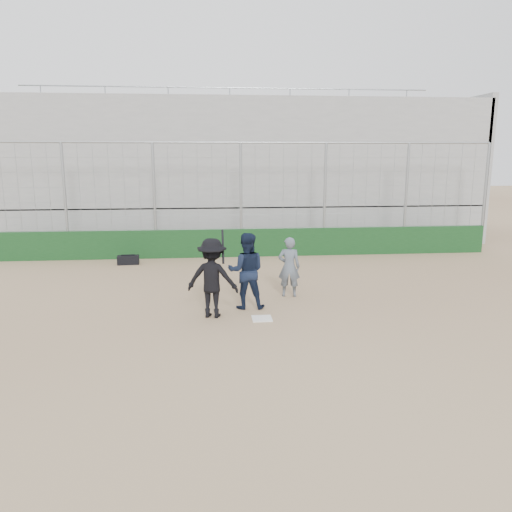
{
  "coord_description": "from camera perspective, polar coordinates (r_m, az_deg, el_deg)",
  "views": [
    {
      "loc": [
        -1.13,
        -10.54,
        3.6
      ],
      "look_at": [
        0.0,
        1.4,
        1.15
      ],
      "focal_mm": 35.0,
      "sensor_mm": 36.0,
      "label": 1
    }
  ],
  "objects": [
    {
      "name": "ground",
      "position": [
        11.2,
        0.68,
        -7.21
      ],
      "size": [
        90.0,
        90.0,
        0.0
      ],
      "primitive_type": "plane",
      "color": "brown",
      "rests_on": "ground"
    },
    {
      "name": "home_plate",
      "position": [
        11.19,
        0.68,
        -7.16
      ],
      "size": [
        0.44,
        0.44,
        0.02
      ],
      "primitive_type": "cube",
      "color": "white",
      "rests_on": "ground"
    },
    {
      "name": "backstop",
      "position": [
        17.77,
        -1.71,
        3.0
      ],
      "size": [
        18.1,
        0.25,
        4.04
      ],
      "color": "#103415",
      "rests_on": "ground"
    },
    {
      "name": "bleachers",
      "position": [
        22.53,
        -2.57,
        9.82
      ],
      "size": [
        20.25,
        6.7,
        6.98
      ],
      "color": "gray",
      "rests_on": "ground"
    },
    {
      "name": "batter_at_plate",
      "position": [
        11.17,
        -5.02,
        -2.51
      ],
      "size": [
        1.28,
        0.93,
        1.94
      ],
      "color": "black",
      "rests_on": "ground"
    },
    {
      "name": "catcher_crouched",
      "position": [
        11.78,
        -1.11,
        -3.17
      ],
      "size": [
        0.94,
        0.76,
        1.22
      ],
      "color": "black",
      "rests_on": "ground"
    },
    {
      "name": "umpire",
      "position": [
        12.8,
        3.79,
        -1.59
      ],
      "size": [
        0.62,
        0.46,
        1.39
      ],
      "primitive_type": "imported",
      "rotation": [
        0.0,
        0.0,
        2.97
      ],
      "color": "#515B67",
      "rests_on": "ground"
    },
    {
      "name": "equipment_bag",
      "position": [
        17.13,
        -14.4,
        -0.43
      ],
      "size": [
        0.72,
        0.34,
        0.34
      ],
      "color": "black",
      "rests_on": "ground"
    }
  ]
}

